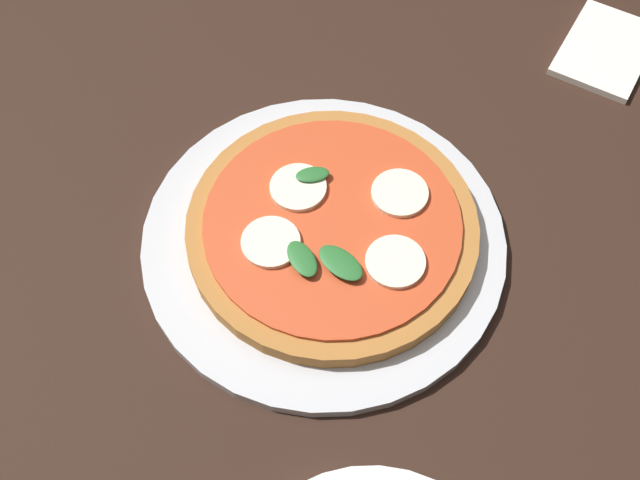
# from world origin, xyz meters

# --- Properties ---
(ground_plane) EXTENTS (6.00, 6.00, 0.00)m
(ground_plane) POSITION_xyz_m (0.00, 0.00, 0.00)
(ground_plane) COLOR #2D2B28
(dining_table) EXTENTS (1.20, 1.00, 0.76)m
(dining_table) POSITION_xyz_m (0.00, 0.00, 0.65)
(dining_table) COLOR black
(dining_table) RESTS_ON ground_plane
(serving_tray) EXTENTS (0.34, 0.34, 0.01)m
(serving_tray) POSITION_xyz_m (-0.00, -0.04, 0.77)
(serving_tray) COLOR silver
(serving_tray) RESTS_ON dining_table
(pizza) EXTENTS (0.27, 0.27, 0.03)m
(pizza) POSITION_xyz_m (0.01, -0.05, 0.78)
(pizza) COLOR #B27033
(pizza) RESTS_ON serving_tray
(napkin) EXTENTS (0.15, 0.13, 0.01)m
(napkin) POSITION_xyz_m (0.41, -0.07, 0.76)
(napkin) COLOR white
(napkin) RESTS_ON dining_table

